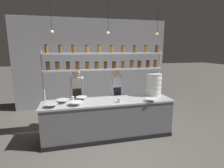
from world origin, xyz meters
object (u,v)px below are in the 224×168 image
(chef_center, at_px, (116,93))
(serving_cup_front, at_px, (73,98))
(prep_bowl_far_left, at_px, (63,101))
(serving_cup_by_board, at_px, (119,100))
(prep_bowl_center_front, at_px, (76,103))
(prep_bowl_near_right, at_px, (51,105))
(prep_bowl_near_left, at_px, (82,98))
(chef_left, at_px, (77,95))
(spice_shelf_unit, at_px, (106,63))
(container_stack, at_px, (154,85))
(prep_bowl_center_back, at_px, (151,100))

(chef_center, relative_size, serving_cup_front, 19.45)
(prep_bowl_far_left, relative_size, serving_cup_by_board, 2.72)
(prep_bowl_center_front, height_order, prep_bowl_near_right, prep_bowl_center_front)
(prep_bowl_near_left, xyz_separation_m, prep_bowl_far_left, (-0.44, -0.15, 0.00))
(chef_left, xyz_separation_m, chef_center, (1.06, -0.09, -0.00))
(spice_shelf_unit, bearing_deg, prep_bowl_far_left, -165.88)
(spice_shelf_unit, xyz_separation_m, prep_bowl_center_front, (-0.77, -0.51, -0.83))
(container_stack, xyz_separation_m, prep_bowl_far_left, (-2.32, -0.12, -0.25))
(prep_bowl_center_front, xyz_separation_m, serving_cup_by_board, (0.97, -0.01, 0.01))
(spice_shelf_unit, relative_size, prep_bowl_near_left, 11.03)
(prep_bowl_center_back, relative_size, prep_bowl_far_left, 0.90)
(prep_bowl_near_right, bearing_deg, serving_cup_by_board, 0.01)
(chef_left, relative_size, prep_bowl_far_left, 5.57)
(prep_bowl_near_right, bearing_deg, serving_cup_front, 46.15)
(chef_left, bearing_deg, prep_bowl_center_front, -92.22)
(spice_shelf_unit, xyz_separation_m, chef_center, (0.34, 0.26, -0.87))
(prep_bowl_center_front, bearing_deg, chef_center, 34.94)
(spice_shelf_unit, xyz_separation_m, prep_bowl_near_right, (-1.28, -0.53, -0.84))
(chef_center, bearing_deg, chef_left, 171.22)
(prep_bowl_center_back, bearing_deg, spice_shelf_unit, 146.08)
(container_stack, distance_m, serving_cup_front, 2.11)
(container_stack, distance_m, prep_bowl_center_back, 0.63)
(spice_shelf_unit, height_order, serving_cup_front, spice_shelf_unit)
(chef_left, relative_size, chef_center, 1.00)
(prep_bowl_far_left, bearing_deg, prep_bowl_center_front, -40.37)
(chef_center, xyz_separation_m, prep_bowl_far_left, (-1.40, -0.53, 0.04))
(spice_shelf_unit, xyz_separation_m, container_stack, (1.26, -0.15, -0.58))
(prep_bowl_near_left, xyz_separation_m, prep_bowl_near_right, (-0.66, -0.41, 0.00))
(prep_bowl_center_back, xyz_separation_m, prep_bowl_far_left, (-2.02, 0.37, 0.00))
(container_stack, height_order, prep_bowl_center_front, container_stack)
(prep_bowl_near_left, xyz_separation_m, serving_cup_front, (-0.21, 0.05, 0.01))
(container_stack, xyz_separation_m, prep_bowl_center_back, (-0.30, -0.50, -0.26))
(chef_center, height_order, prep_bowl_far_left, chef_center)
(chef_center, xyz_separation_m, prep_bowl_near_left, (-0.97, -0.38, 0.03))
(container_stack, relative_size, prep_bowl_far_left, 2.00)
(prep_bowl_near_left, height_order, prep_bowl_far_left, prep_bowl_far_left)
(prep_bowl_near_left, distance_m, prep_bowl_center_front, 0.43)
(spice_shelf_unit, height_order, prep_bowl_far_left, spice_shelf_unit)
(prep_bowl_center_front, bearing_deg, prep_bowl_near_left, 70.15)
(container_stack, relative_size, serving_cup_by_board, 5.43)
(chef_left, height_order, chef_center, chef_left)
(chef_left, distance_m, chef_center, 1.06)
(prep_bowl_center_front, relative_size, serving_cup_front, 3.49)
(prep_bowl_center_front, height_order, prep_bowl_center_back, prep_bowl_center_front)
(spice_shelf_unit, height_order, prep_bowl_center_back, spice_shelf_unit)
(prep_bowl_center_front, distance_m, prep_bowl_near_right, 0.51)
(prep_bowl_near_left, bearing_deg, prep_bowl_center_front, -109.85)
(chef_center, bearing_deg, prep_bowl_far_left, -162.97)
(spice_shelf_unit, xyz_separation_m, chef_left, (-0.72, 0.36, -0.87))
(prep_bowl_near_right, bearing_deg, chef_left, 57.39)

